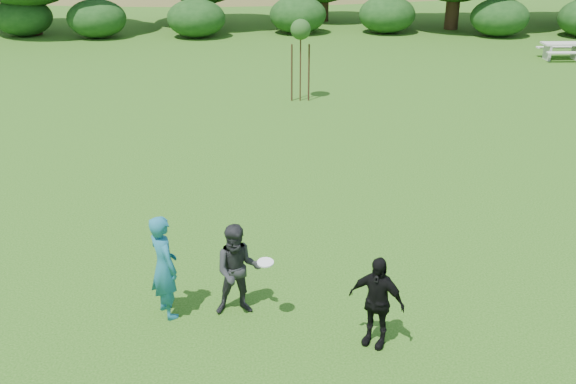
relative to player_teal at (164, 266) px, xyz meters
name	(u,v)px	position (x,y,z in m)	size (l,w,h in m)	color
ground	(294,327)	(2.11, -0.47, -0.92)	(120.00, 120.00, 0.00)	#19470C
player_teal	(164,266)	(0.00, 0.00, 0.00)	(0.67, 0.44, 1.83)	#1C657F
player_grey	(238,270)	(1.21, 0.01, -0.10)	(0.79, 0.62, 1.63)	#262628
player_black	(376,301)	(3.37, -0.90, -0.15)	(0.90, 0.38, 1.54)	black
frisbee	(265,262)	(1.67, -0.29, 0.21)	(0.27, 0.27, 0.05)	white
sapling	(301,32)	(2.87, 13.05, 1.50)	(0.70, 0.70, 2.85)	#382016
picnic_table	(562,48)	(14.98, 19.42, -0.40)	(1.80, 1.48, 0.76)	beige
hillside	(267,72)	(1.55, 67.99, -12.89)	(150.00, 72.00, 52.00)	olive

